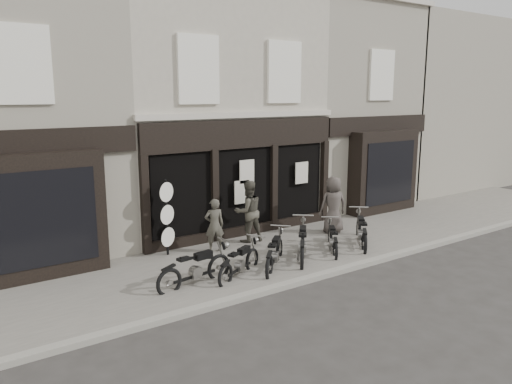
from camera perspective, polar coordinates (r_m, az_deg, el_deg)
ground_plane at (r=14.40m, az=5.27°, el=-7.96°), size 90.00×90.00×0.00m
pavement at (r=15.04m, az=3.04°, el=-6.84°), size 30.00×4.20×0.12m
kerb at (r=13.50m, az=8.73°, el=-9.07°), size 30.00×0.25×0.13m
central_building at (r=18.55m, az=-6.58°, el=9.17°), size 7.30×6.22×8.34m
neighbour_left at (r=16.45m, az=-26.50°, el=7.69°), size 5.60×6.73×8.34m
neighbour_right at (r=22.24m, az=8.22°, el=9.35°), size 5.60×6.73×8.34m
filler_right at (r=28.49m, az=20.31°, el=9.28°), size 11.00×6.00×8.20m
motorcycle_0 at (r=12.47m, az=-6.90°, el=-9.02°), size 2.20×0.66×1.06m
motorcycle_1 at (r=12.96m, az=-1.87°, el=-8.32°), size 1.85×1.16×0.96m
motorcycle_2 at (r=13.57m, az=2.14°, el=-7.29°), size 1.74×1.63×1.03m
motorcycle_3 at (r=14.36m, az=5.34°, el=-6.14°), size 1.74×1.93×1.12m
motorcycle_4 at (r=15.09m, az=8.75°, el=-5.64°), size 1.38×1.69×0.94m
motorcycle_5 at (r=15.87m, az=11.95°, el=-4.70°), size 1.67×1.88×1.09m
man_left at (r=14.72m, az=-4.78°, el=-3.80°), size 0.67×0.54×1.59m
man_centre at (r=15.61m, az=-0.91°, el=-2.22°), size 1.02×0.84×1.94m
man_right at (r=16.82m, az=8.81°, el=-1.45°), size 1.06×0.85×1.90m
advert_sign_post at (r=14.51m, az=-10.13°, el=-3.25°), size 0.54×0.37×2.33m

